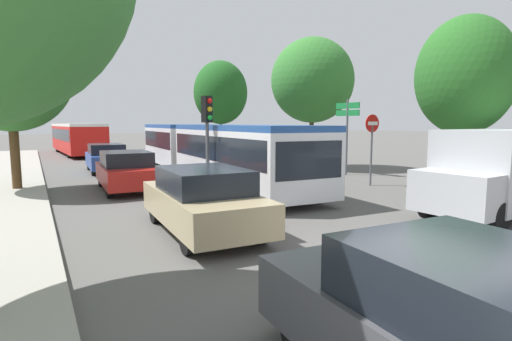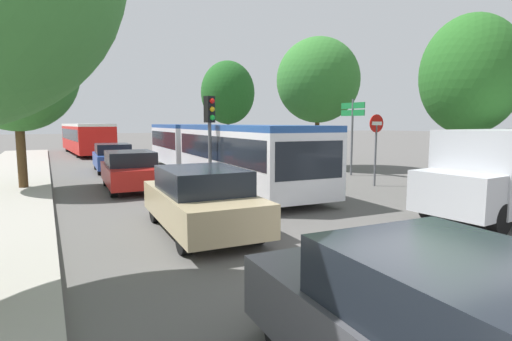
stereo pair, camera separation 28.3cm
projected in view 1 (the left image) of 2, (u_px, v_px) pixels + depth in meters
The scene contains 15 objects.
ground_plane at pixel (425, 288), 6.03m from camera, with size 200.00×200.00×0.00m, color #565451.
kerb_strip_left at pixel (0, 182), 16.37m from camera, with size 3.20×41.00×0.14m, color #9E998E.
articulated_bus at pixel (209, 147), 17.97m from camera, with size 3.22×16.32×2.41m.
city_bus_rear at pixel (77, 137), 31.79m from camera, with size 3.10×11.42×2.43m.
queued_car_tan at pixel (203, 200), 9.01m from camera, with size 2.00×4.34×1.48m.
queued_car_red at pixel (126, 171), 14.73m from camera, with size 1.95×4.24×1.45m.
queued_car_blue at pixel (107, 158), 20.33m from camera, with size 1.93×4.20×1.43m.
white_van at pixel (500, 170), 10.61m from camera, with size 5.16×2.40×2.31m.
traffic_light at pixel (207, 123), 13.71m from camera, with size 0.38×0.40×3.40m.
no_entry_sign at pixel (372, 138), 15.75m from camera, with size 0.70×0.08×2.82m.
direction_sign_post at pixel (347, 122), 18.94m from camera, with size 0.23×1.40×3.60m.
tree_left_mid at pixel (9, 71), 14.01m from camera, with size 4.26×4.26×6.65m.
tree_right_near at pixel (465, 76), 13.36m from camera, with size 3.21×3.21×6.03m.
tree_right_mid at pixel (312, 81), 21.55m from camera, with size 4.46×4.46×7.05m.
tree_right_far at pixel (221, 93), 32.44m from camera, with size 4.37×4.37×7.51m.
Camera 1 is at (-5.06, -3.79, 2.48)m, focal length 28.00 mm.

